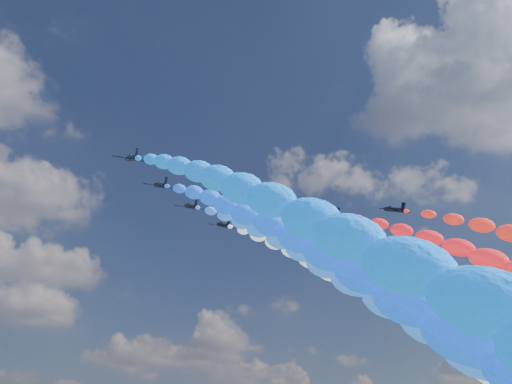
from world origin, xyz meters
TOP-DOWN VIEW (x-y plane):
  - jet_0 at (-34.25, -5.94)m, footprint 8.47×11.12m
  - trail_0 at (-34.25, -59.81)m, footprint 6.59×105.98m
  - jet_1 at (-23.52, 5.80)m, footprint 8.19×10.92m
  - trail_1 at (-23.52, -48.07)m, footprint 6.59×105.98m
  - jet_2 at (-11.77, 15.83)m, footprint 8.49×11.13m
  - trail_2 at (-11.77, -38.04)m, footprint 6.59×105.98m
  - jet_3 at (0.08, 9.76)m, footprint 7.99×10.77m
  - trail_3 at (0.08, -44.11)m, footprint 6.59×105.98m
  - jet_4 at (1.64, 25.50)m, footprint 8.54×11.17m
  - trail_4 at (1.64, -28.38)m, footprint 6.59×105.98m
  - jet_5 at (12.49, 17.47)m, footprint 8.01×10.79m
  - trail_5 at (12.49, -36.40)m, footprint 6.59×105.98m
  - jet_6 at (21.37, 4.68)m, footprint 8.36×11.04m
  - trail_6 at (21.37, -49.19)m, footprint 6.59×105.98m
  - jet_7 at (33.69, -6.01)m, footprint 8.57×11.19m

SIDE VIEW (x-z plane):
  - trail_0 at x=-34.25m, z-range 48.37..108.45m
  - trail_1 at x=-23.52m, z-range 48.37..108.45m
  - trail_2 at x=-11.77m, z-range 48.37..108.45m
  - trail_3 at x=0.08m, z-range 48.37..108.45m
  - trail_4 at x=1.64m, z-range 48.37..108.45m
  - trail_5 at x=12.49m, z-range 48.37..108.45m
  - trail_6 at x=21.37m, z-range 48.37..108.45m
  - jet_0 at x=-34.25m, z-range 103.79..109.68m
  - jet_1 at x=-23.52m, z-range 103.79..109.68m
  - jet_2 at x=-11.77m, z-range 103.79..109.68m
  - jet_3 at x=0.08m, z-range 103.79..109.68m
  - jet_4 at x=1.64m, z-range 103.79..109.68m
  - jet_5 at x=12.49m, z-range 103.79..109.68m
  - jet_6 at x=21.37m, z-range 103.79..109.68m
  - jet_7 at x=33.69m, z-range 103.79..109.68m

